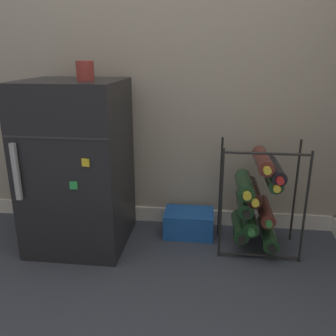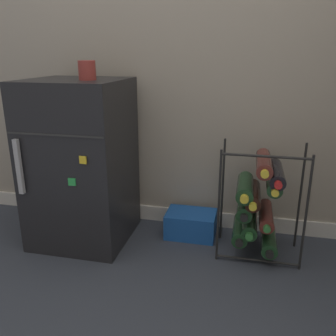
{
  "view_description": "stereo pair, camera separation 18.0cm",
  "coord_description": "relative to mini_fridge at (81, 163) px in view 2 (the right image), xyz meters",
  "views": [
    {
      "loc": [
        0.21,
        -1.33,
        0.99
      ],
      "look_at": [
        0.0,
        0.37,
        0.43
      ],
      "focal_mm": 38.0,
      "sensor_mm": 36.0,
      "label": 1
    },
    {
      "loc": [
        0.38,
        -1.3,
        0.99
      ],
      "look_at": [
        0.0,
        0.37,
        0.43
      ],
      "focal_mm": 38.0,
      "sensor_mm": 36.0,
      "label": 2
    }
  ],
  "objects": [
    {
      "name": "soda_box",
      "position": [
        0.57,
        0.14,
        -0.36
      ],
      "size": [
        0.27,
        0.19,
        0.14
      ],
      "color": "#194C9E",
      "rests_on": "ground_plane"
    },
    {
      "name": "wine_rack",
      "position": [
        0.92,
        0.03,
        -0.15
      ],
      "size": [
        0.41,
        0.32,
        0.57
      ],
      "color": "black",
      "rests_on": "ground_plane"
    },
    {
      "name": "mini_fridge",
      "position": [
        0.0,
        0.0,
        0.0
      ],
      "size": [
        0.49,
        0.5,
        0.86
      ],
      "color": "black",
      "rests_on": "ground_plane"
    },
    {
      "name": "wall_back",
      "position": [
        0.47,
        0.31,
        0.81
      ],
      "size": [
        6.88,
        0.07,
        2.5
      ],
      "color": "#9E9384",
      "rests_on": "ground_plane"
    },
    {
      "name": "ground_plane",
      "position": [
        0.47,
        -0.35,
        -0.43
      ],
      "size": [
        14.0,
        14.0,
        0.0
      ],
      "primitive_type": "plane",
      "color": "#333842"
    },
    {
      "name": "fridge_top_cup",
      "position": [
        0.09,
        -0.05,
        0.48
      ],
      "size": [
        0.08,
        0.08,
        0.09
      ],
      "color": "maroon",
      "rests_on": "mini_fridge"
    }
  ]
}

